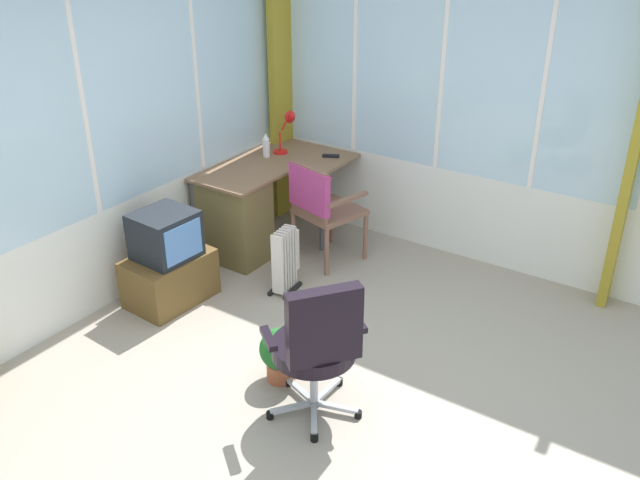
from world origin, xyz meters
TOP-DOWN VIEW (x-y plane):
  - ground at (0.00, 0.00)m, footprint 5.42×5.08m
  - north_window_panel at (0.00, 2.07)m, footprint 4.42×0.07m
  - east_window_panel at (2.24, 0.00)m, footprint 0.07×4.08m
  - curtain_corner at (2.11, 1.94)m, footprint 0.29×0.10m
  - curtain_east_far at (2.16, -1.12)m, footprint 0.29×0.09m
  - desk at (1.15, 1.70)m, footprint 1.34×0.89m
  - desk_lamp at (1.88, 1.70)m, footprint 0.24×0.21m
  - tv_remote at (1.97, 1.31)m, footprint 0.11×0.15m
  - spray_bottle at (1.66, 1.79)m, footprint 0.06×0.06m
  - wooden_armchair at (1.42, 1.07)m, footprint 0.60×0.59m
  - office_chair at (-0.21, -0.02)m, footprint 0.61×0.60m
  - tv_on_stand at (0.27, 1.68)m, footprint 0.67×0.48m
  - space_heater at (0.90, 1.03)m, footprint 0.32×0.20m
  - potted_plant at (-0.03, 0.38)m, footprint 0.27×0.27m

SIDE VIEW (x-z plane):
  - ground at x=0.00m, z-range -0.06..0.00m
  - potted_plant at x=-0.03m, z-range 0.03..0.40m
  - space_heater at x=0.90m, z-range 0.00..0.54m
  - tv_on_stand at x=0.27m, z-range -0.05..0.70m
  - desk at x=1.15m, z-range 0.03..0.77m
  - office_chair at x=-0.21m, z-range 0.07..1.02m
  - wooden_armchair at x=1.42m, z-range 0.12..1.01m
  - tv_remote at x=1.97m, z-range 0.74..0.76m
  - spray_bottle at x=1.66m, z-range 0.74..0.95m
  - desk_lamp at x=1.88m, z-range 0.80..1.18m
  - curtain_corner at x=2.11m, z-range 0.00..2.60m
  - curtain_east_far at x=2.16m, z-range 0.00..2.60m
  - north_window_panel at x=0.00m, z-range 0.00..2.70m
  - east_window_panel at x=2.24m, z-range 0.00..2.70m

